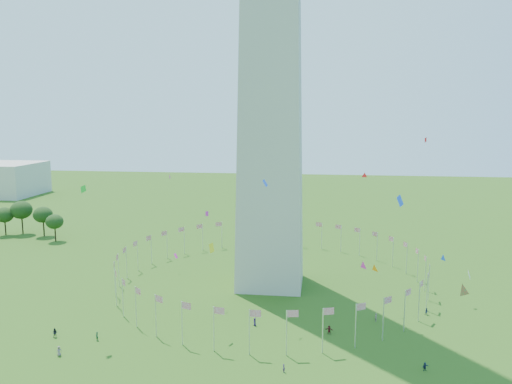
% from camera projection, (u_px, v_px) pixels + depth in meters
% --- Properties ---
extents(ground, '(600.00, 600.00, 0.00)m').
position_uv_depth(ground, '(241.00, 383.00, 84.48)').
color(ground, '#254C11').
rests_on(ground, ground).
extents(flag_ring, '(80.24, 80.24, 9.00)m').
position_uv_depth(flag_ring, '(270.00, 268.00, 132.79)').
color(flag_ring, silver).
rests_on(flag_ring, ground).
extents(kites_aloft, '(96.97, 67.64, 35.10)m').
position_uv_depth(kites_aloft, '(335.00, 234.00, 100.00)').
color(kites_aloft, orange).
rests_on(kites_aloft, ground).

